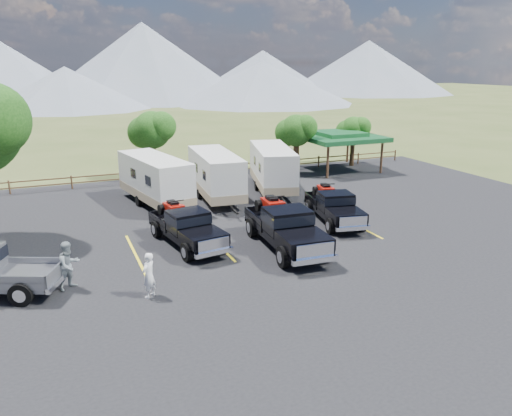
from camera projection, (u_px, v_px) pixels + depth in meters
name	position (u px, v px, depth m)	size (l,w,h in m)	color
ground	(288.00, 266.00, 22.04)	(320.00, 320.00, 0.00)	#3C4C20
asphalt_lot	(261.00, 244.00, 24.69)	(44.00, 34.00, 0.04)	black
stall_lines	(254.00, 237.00, 25.57)	(12.12, 5.50, 0.01)	yellow
tree_ne_a	(296.00, 131.00, 39.46)	(3.11, 2.92, 4.76)	black
tree_ne_b	(353.00, 130.00, 42.65)	(2.77, 2.59, 4.27)	black
tree_north	(152.00, 130.00, 37.07)	(3.46, 3.24, 5.25)	black
rail_fence	(207.00, 170.00, 39.01)	(36.12, 0.12, 1.00)	brown
pavilion	(339.00, 137.00, 41.12)	(6.20, 6.20, 3.22)	brown
mountain_range	(48.00, 66.00, 110.95)	(209.00, 71.00, 20.00)	slate
rig_left	(186.00, 226.00, 24.35)	(2.80, 6.11, 1.97)	black
rig_center	(285.00, 226.00, 23.93)	(2.67, 6.80, 2.23)	black
rig_right	(334.00, 206.00, 27.92)	(2.91, 5.99, 1.92)	black
trailer_left	(155.00, 180.00, 31.09)	(3.54, 8.77, 3.03)	white
trailer_center	(216.00, 175.00, 32.42)	(2.83, 8.78, 3.04)	white
trailer_right	(272.00, 168.00, 34.45)	(4.05, 8.79, 3.06)	white
person_a	(149.00, 275.00, 18.85)	(0.65, 0.43, 1.78)	white
person_b	(69.00, 265.00, 19.57)	(0.95, 0.74, 1.95)	gray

